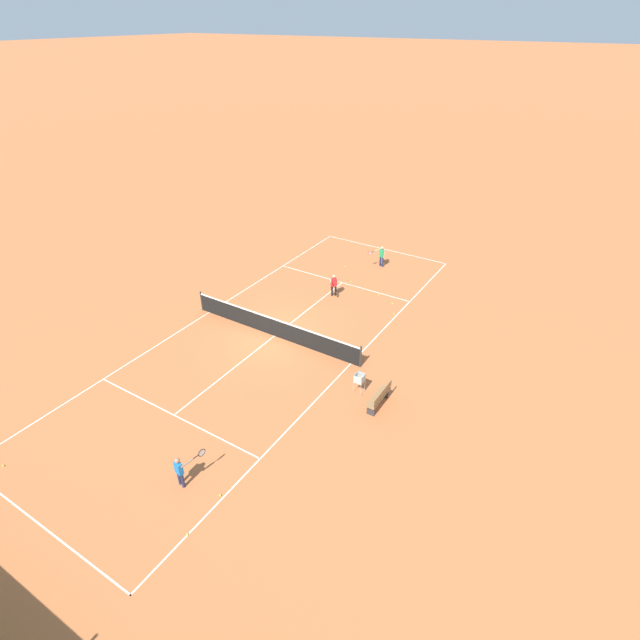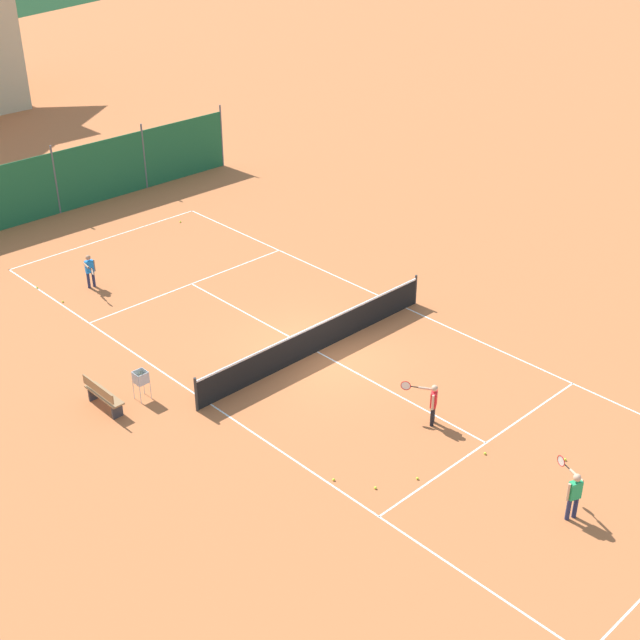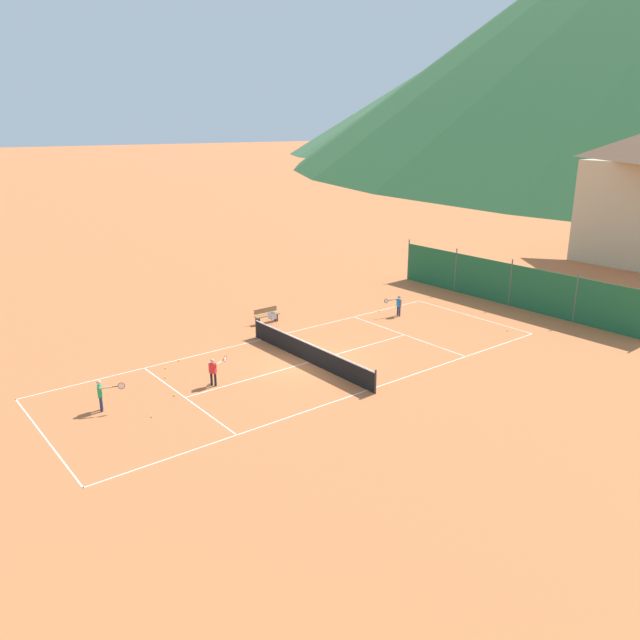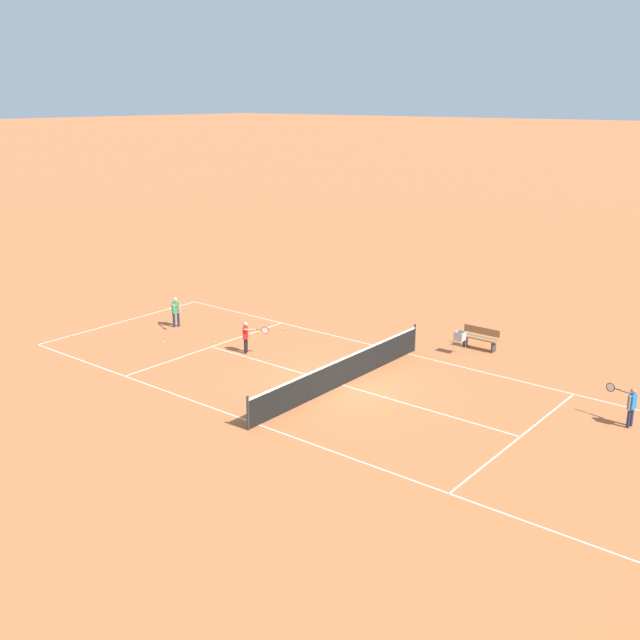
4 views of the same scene
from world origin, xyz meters
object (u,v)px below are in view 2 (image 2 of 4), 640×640
(tennis_ball_mid_court, at_px, (417,478))
(tennis_ball_by_net_right, at_px, (63,301))
(tennis_net, at_px, (317,338))
(player_far_service, at_px, (90,269))
(tennis_ball_service_box, at_px, (375,488))
(tennis_ball_near_corner, at_px, (485,453))
(player_far_baseline, at_px, (574,492))
(player_near_service, at_px, (432,401))
(tennis_ball_alley_right, at_px, (334,480))
(ball_hopper, at_px, (141,379))
(tennis_ball_by_net_left, at_px, (565,459))
(tennis_ball_alley_left, at_px, (37,288))
(tennis_ball_far_corner, at_px, (180,222))
(courtside_bench, at_px, (103,395))

(tennis_ball_mid_court, height_order, tennis_ball_by_net_right, same)
(tennis_net, xyz_separation_m, player_far_service, (-2.68, 8.56, 0.21))
(tennis_ball_service_box, relative_size, tennis_ball_near_corner, 1.00)
(player_far_baseline, relative_size, tennis_ball_near_corner, 19.38)
(player_near_service, xyz_separation_m, tennis_ball_alley_right, (-3.57, 0.08, -0.68))
(tennis_ball_alley_right, bearing_deg, player_far_baseline, -57.16)
(player_far_service, xyz_separation_m, player_near_service, (2.30, -13.38, 0.01))
(tennis_ball_mid_court, distance_m, tennis_ball_service_box, 1.11)
(tennis_ball_service_box, xyz_separation_m, ball_hopper, (-1.88, 7.17, 0.62))
(tennis_net, distance_m, tennis_ball_alley_right, 6.18)
(tennis_ball_alley_right, xyz_separation_m, tennis_ball_near_corner, (3.53, -1.94, 0.00))
(player_far_service, relative_size, tennis_ball_by_net_left, 18.43)
(tennis_ball_alley_left, xyz_separation_m, tennis_ball_far_corner, (7.10, 1.38, 0.00))
(tennis_ball_mid_court, bearing_deg, tennis_ball_by_net_right, 96.17)
(tennis_net, relative_size, tennis_ball_near_corner, 139.09)
(tennis_ball_by_net_left, relative_size, courtside_bench, 0.04)
(tennis_ball_by_net_right, bearing_deg, tennis_ball_by_net_left, -73.69)
(courtside_bench, bearing_deg, tennis_ball_alley_left, 74.30)
(player_far_baseline, distance_m, tennis_ball_by_net_right, 18.03)
(tennis_ball_service_box, bearing_deg, player_near_service, 15.38)
(tennis_ball_alley_left, xyz_separation_m, tennis_ball_near_corner, (3.69, -16.51, 0.00))
(tennis_ball_mid_court, height_order, courtside_bench, courtside_bench)
(tennis_ball_by_net_left, bearing_deg, tennis_ball_service_box, 149.06)
(tennis_net, xyz_separation_m, tennis_ball_by_net_right, (-3.98, 8.28, -0.47))
(player_near_service, bearing_deg, tennis_ball_service_box, -164.62)
(tennis_ball_by_net_right, bearing_deg, ball_hopper, -101.09)
(tennis_ball_alley_right, height_order, courtside_bench, courtside_bench)
(tennis_net, relative_size, tennis_ball_far_corner, 139.09)
(tennis_net, relative_size, player_near_service, 7.47)
(tennis_ball_near_corner, relative_size, tennis_ball_far_corner, 1.00)
(tennis_ball_near_corner, xyz_separation_m, tennis_ball_by_net_right, (-3.57, 14.96, 0.00))
(player_far_service, bearing_deg, tennis_net, -72.64)
(tennis_ball_service_box, bearing_deg, player_far_baseline, -56.28)
(player_far_service, xyz_separation_m, tennis_ball_far_corner, (5.68, 2.65, -0.68))
(tennis_ball_mid_court, distance_m, tennis_ball_alley_right, 2.06)
(tennis_ball_by_net_left, height_order, ball_hopper, ball_hopper)
(tennis_ball_service_box, bearing_deg, tennis_net, 58.79)
(player_far_baseline, bearing_deg, tennis_ball_by_net_right, 99.86)
(player_far_service, bearing_deg, tennis_ball_by_net_left, -78.13)
(tennis_net, height_order, player_near_service, player_near_service)
(ball_hopper, relative_size, courtside_bench, 0.59)
(tennis_ball_alley_left, height_order, tennis_ball_near_corner, same)
(tennis_ball_alley_left, distance_m, tennis_ball_far_corner, 7.23)
(player_near_service, relative_size, tennis_ball_by_net_left, 18.63)
(tennis_ball_service_box, height_order, ball_hopper, ball_hopper)
(player_far_baseline, bearing_deg, tennis_ball_alley_left, 99.42)
(player_far_service, height_order, tennis_ball_alley_right, player_far_service)
(tennis_ball_alley_left, height_order, tennis_ball_far_corner, same)
(tennis_net, height_order, tennis_ball_alley_right, tennis_net)
(tennis_ball_by_net_left, bearing_deg, player_far_baseline, -144.79)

